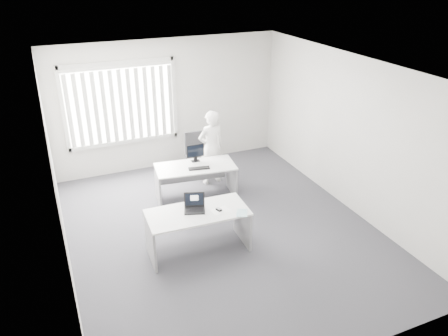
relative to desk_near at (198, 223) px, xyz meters
name	(u,v)px	position (x,y,z in m)	size (l,w,h in m)	color
ground	(222,230)	(0.57, 0.37, -0.51)	(6.00, 6.00, 0.00)	#45444B
wall_back	(168,104)	(0.57, 3.37, 0.89)	(5.00, 0.02, 2.80)	beige
wall_front	(336,266)	(0.57, -2.63, 0.89)	(5.00, 0.02, 2.80)	beige
wall_left	(56,185)	(-1.93, 0.37, 0.89)	(0.02, 6.00, 2.80)	beige
wall_right	(350,134)	(3.07, 0.37, 0.89)	(0.02, 6.00, 2.80)	beige
ceiling	(222,69)	(0.57, 0.37, 2.29)	(5.00, 6.00, 0.02)	silver
window	(121,104)	(-0.43, 3.33, 1.04)	(2.32, 0.06, 1.76)	beige
blinds	(122,106)	(-0.43, 3.27, 1.01)	(2.20, 0.10, 1.50)	silver
desk_near	(198,223)	(0.00, 0.00, 0.00)	(1.60, 0.80, 0.71)	silver
desk_far	(196,175)	(0.55, 1.63, -0.02)	(1.58, 0.89, 0.69)	silver
office_chair	(196,162)	(0.90, 2.60, -0.22)	(0.61, 0.61, 0.94)	black
person	(211,148)	(1.08, 2.13, 0.27)	(0.57, 0.38, 1.56)	silver
laptop	(194,204)	(-0.03, 0.03, 0.32)	(0.32, 0.28, 0.25)	black
paper_sheet	(220,210)	(0.34, -0.10, 0.20)	(0.27, 0.19, 0.00)	white
mouse	(219,209)	(0.32, -0.09, 0.22)	(0.06, 0.10, 0.04)	#A8A8AB
booklet	(242,213)	(0.61, -0.31, 0.21)	(0.16, 0.23, 0.01)	white
keyboard	(199,168)	(0.58, 1.49, 0.18)	(0.40, 0.13, 0.02)	black
monitor	(195,153)	(0.63, 1.84, 0.35)	(0.35, 0.11, 0.35)	black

